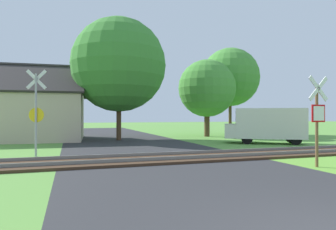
% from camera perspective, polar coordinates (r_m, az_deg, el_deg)
% --- Properties ---
extents(road_asphalt, '(8.02, 80.00, 0.01)m').
position_cam_1_polar(road_asphalt, '(6.36, 17.82, -16.14)').
color(road_asphalt, '#2D2D30').
rests_on(road_asphalt, ground).
extents(rail_track, '(60.00, 2.60, 0.22)m').
position_cam_1_polar(rail_track, '(12.12, -0.78, -8.25)').
color(rail_track, '#422D1E').
rests_on(rail_track, ground).
extents(stop_sign_near, '(0.88, 0.16, 3.13)m').
position_cam_1_polar(stop_sign_near, '(11.45, 26.59, -0.13)').
color(stop_sign_near, brown).
rests_on(stop_sign_near, ground).
extents(crossing_sign_far, '(0.86, 0.23, 3.79)m').
position_cam_1_polar(crossing_sign_far, '(14.21, -23.83, 1.14)').
color(crossing_sign_far, '#9E9EA5').
rests_on(crossing_sign_far, ground).
extents(house, '(9.21, 7.28, 5.59)m').
position_cam_1_polar(house, '(24.09, -25.94, 0.08)').
color(house, '#C6B293').
rests_on(house, ground).
extents(tree_center, '(6.86, 6.86, 8.93)m').
position_cam_1_polar(tree_center, '(22.42, -9.34, 9.40)').
color(tree_center, '#513823').
rests_on(tree_center, ground).
extents(tree_right, '(4.93, 4.93, 6.61)m').
position_cam_1_polar(tree_right, '(26.01, 7.42, 5.04)').
color(tree_right, '#513823').
rests_on(tree_right, ground).
extents(tree_far, '(5.59, 5.59, 8.29)m').
position_cam_1_polar(tree_far, '(29.59, 11.74, 7.04)').
color(tree_far, '#513823').
rests_on(tree_far, ground).
extents(mail_truck, '(5.17, 4.07, 2.24)m').
position_cam_1_polar(mail_truck, '(20.15, 18.27, -1.66)').
color(mail_truck, silver).
rests_on(mail_truck, ground).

